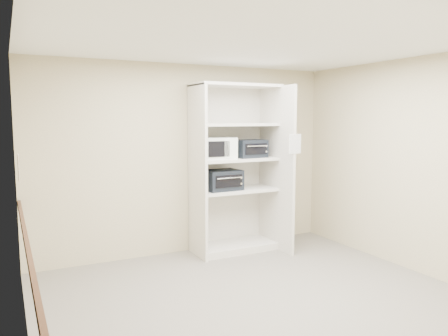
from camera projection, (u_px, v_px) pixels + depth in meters
name	position (u px, v px, depth m)	size (l,w,h in m)	color
floor	(259.00, 300.00, 4.67)	(4.50, 4.00, 0.01)	slate
ceiling	(261.00, 42.00, 4.37)	(4.50, 4.00, 0.01)	white
wall_back	(187.00, 159.00, 6.29)	(4.50, 0.02, 2.70)	beige
wall_front	(426.00, 213.00, 2.75)	(4.50, 0.02, 2.70)	beige
wall_left	(21.00, 192.00, 3.51)	(0.02, 4.00, 2.70)	beige
wall_right	(412.00, 165.00, 5.53)	(0.02, 4.00, 2.70)	beige
shelving_unit	(238.00, 174.00, 6.35)	(1.24, 0.92, 2.42)	silver
microwave	(216.00, 148.00, 6.15)	(0.50, 0.38, 0.30)	white
toaster_oven_upper	(249.00, 149.00, 6.36)	(0.45, 0.33, 0.26)	black
toaster_oven_lower	(222.00, 180.00, 6.23)	(0.51, 0.39, 0.28)	black
paper_sign	(295.00, 144.00, 5.99)	(0.21, 0.01, 0.26)	white
chair_rail	(27.00, 246.00, 3.57)	(0.04, 3.98, 0.08)	#3B1E13
wall_poster	(19.00, 168.00, 4.29)	(0.01, 0.20, 0.28)	white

